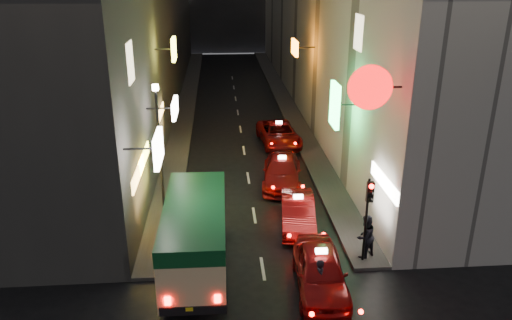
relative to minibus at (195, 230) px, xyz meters
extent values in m
cube|color=white|center=(-1.19, 0.36, 3.17)|extent=(0.18, 1.79, 1.11)
cube|color=white|center=(-1.08, 6.64, 2.96)|extent=(0.18, 2.02, 0.78)
cube|color=#F9F33E|center=(-1.38, 11.55, 5.01)|extent=(0.18, 1.43, 1.25)
cube|color=#FFBF59|center=(-2.42, 2.73, 1.24)|extent=(0.10, 3.18, 0.55)
cube|color=#F9F33E|center=(-2.42, 4.54, 1.24)|extent=(0.10, 3.08, 0.55)
cube|color=#FFBF59|center=(-2.42, 12.27, 1.24)|extent=(0.10, 2.57, 0.55)
cube|color=#FFE5B2|center=(-2.43, 3.36, 5.74)|extent=(0.06, 1.30, 1.60)
cylinder|color=#F20A0A|center=(6.41, 0.36, 5.27)|extent=(1.60, 0.18, 1.60)
cube|color=#32FF66|center=(6.51, 5.85, 3.17)|extent=(0.18, 1.41, 2.09)
cube|color=orange|center=(6.19, 16.64, 4.25)|extent=(0.18, 2.04, 0.98)
cube|color=white|center=(7.54, 1.05, 1.24)|extent=(0.10, 3.24, 0.55)
cube|color=#FFE5B2|center=(7.55, 6.36, 6.44)|extent=(0.06, 1.30, 1.60)
cube|color=#403E3C|center=(-1.69, 25.36, -1.68)|extent=(1.50, 52.00, 0.15)
cube|color=#403E3C|center=(6.81, 25.36, -1.68)|extent=(1.50, 52.00, 0.15)
cube|color=beige|center=(0.00, -0.02, -0.18)|extent=(2.32, 6.44, 2.35)
cube|color=#0E4721|center=(0.00, -0.02, 0.73)|extent=(2.34, 6.46, 0.59)
cube|color=black|center=(0.00, 0.30, 0.06)|extent=(2.32, 3.87, 0.53)
cube|color=black|center=(0.00, -3.18, -1.19)|extent=(2.20, 0.20, 0.32)
cube|color=#FF0A05|center=(-0.80, -3.25, -0.76)|extent=(0.19, 0.06, 0.30)
cube|color=#FF0A05|center=(0.80, -3.25, -0.76)|extent=(0.19, 0.06, 0.30)
cylinder|color=black|center=(-1.00, 2.03, -1.35)|extent=(0.24, 0.81, 0.81)
cylinder|color=black|center=(1.00, -2.08, -1.35)|extent=(0.24, 0.81, 0.81)
imported|color=maroon|center=(4.51, -1.62, -0.87)|extent=(2.61, 5.68, 1.77)
cube|color=white|center=(4.51, -1.62, 0.10)|extent=(0.43, 0.21, 0.16)
sphere|color=#FF0A05|center=(3.73, -4.14, -0.85)|extent=(0.16, 0.16, 0.16)
sphere|color=#FF0A05|center=(5.30, -4.14, -0.85)|extent=(0.16, 0.16, 0.16)
imported|color=maroon|center=(4.44, 3.18, -0.96)|extent=(2.60, 5.23, 1.60)
cube|color=white|center=(4.44, 3.18, -0.07)|extent=(0.44, 0.22, 0.16)
sphere|color=#FF0A05|center=(3.74, 0.90, -0.94)|extent=(0.16, 0.16, 0.16)
sphere|color=#FF0A05|center=(5.15, 0.90, -0.94)|extent=(0.16, 0.16, 0.16)
imported|color=maroon|center=(4.33, 7.98, -0.92)|extent=(2.86, 5.51, 1.67)
cube|color=white|center=(4.33, 7.98, 0.01)|extent=(0.44, 0.24, 0.16)
sphere|color=#FF0A05|center=(3.59, 5.59, -0.90)|extent=(0.16, 0.16, 0.16)
sphere|color=#FF0A05|center=(5.07, 5.59, -0.90)|extent=(0.16, 0.16, 0.16)
imported|color=maroon|center=(4.94, 14.42, -0.93)|extent=(2.61, 5.39, 1.66)
cube|color=white|center=(4.94, 14.42, -0.01)|extent=(0.43, 0.22, 0.16)
sphere|color=#FF0A05|center=(4.20, 12.05, -0.90)|extent=(0.16, 0.16, 0.16)
sphere|color=#FF0A05|center=(5.68, 12.05, -0.90)|extent=(0.16, 0.16, 0.16)
imported|color=black|center=(4.41, -2.15, -0.87)|extent=(0.41, 0.60, 1.78)
imported|color=black|center=(6.67, 0.21, -0.58)|extent=(0.91, 0.82, 2.05)
cylinder|color=black|center=(6.56, -0.04, 0.14)|extent=(0.10, 0.10, 3.50)
cube|color=black|center=(6.56, -0.22, 1.44)|extent=(0.26, 0.18, 0.80)
sphere|color=#FF0A05|center=(6.56, -0.33, 1.71)|extent=(0.18, 0.18, 0.18)
sphere|color=black|center=(6.56, -0.33, 1.44)|extent=(0.17, 0.17, 0.17)
sphere|color=black|center=(6.56, -0.33, 1.17)|extent=(0.17, 0.17, 0.17)
cylinder|color=black|center=(-1.64, 4.36, 1.39)|extent=(0.12, 0.12, 6.00)
cylinder|color=#FFE5BF|center=(-1.64, 4.36, 4.49)|extent=(0.28, 0.28, 0.25)
camera|label=1|loc=(1.01, -16.72, 9.27)|focal=35.00mm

